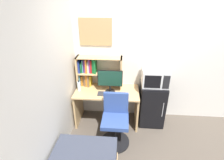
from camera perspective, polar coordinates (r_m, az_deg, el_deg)
name	(u,v)px	position (r m, az deg, el deg)	size (l,w,h in m)	color
wall_back	(178,59)	(3.48, 21.47, 6.69)	(6.40, 0.04, 2.60)	silver
wall_left	(35,100)	(2.11, -24.77, -6.32)	(0.04, 4.40, 2.60)	silver
desk	(107,100)	(3.37, -1.66, -6.95)	(1.22, 0.64, 0.73)	tan
hutch_bookshelf	(92,71)	(3.34, -6.66, 3.19)	(0.88, 0.26, 0.61)	tan
monitor	(110,80)	(3.11, -0.68, 0.01)	(0.46, 0.19, 0.44)	black
keyboard	(109,94)	(3.13, -0.93, -4.76)	(0.43, 0.14, 0.02)	#333338
computer_mouse	(124,94)	(3.11, 4.00, -4.91)	(0.07, 0.08, 0.03)	silver
water_bottle	(79,86)	(3.28, -11.11, -2.00)	(0.07, 0.07, 0.21)	silver
mini_fridge	(152,104)	(3.50, 13.28, -7.90)	(0.48, 0.50, 0.86)	black
microwave	(155,77)	(3.22, 14.32, 0.87)	(0.47, 0.39, 0.31)	silver
desk_chair	(115,122)	(3.00, 1.14, -14.18)	(0.51, 0.51, 0.92)	black
wall_corkboard	(95,32)	(3.22, -5.62, 15.92)	(0.61, 0.02, 0.50)	tan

